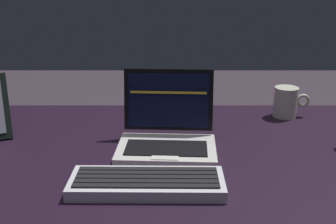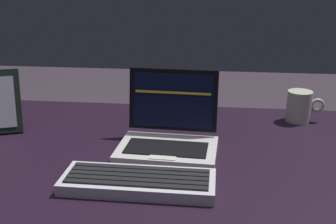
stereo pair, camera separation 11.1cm
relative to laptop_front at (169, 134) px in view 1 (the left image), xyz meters
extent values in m
cube|color=black|center=(0.10, -0.05, -0.05)|extent=(1.69, 0.84, 0.03)
cube|color=silver|center=(0.00, -0.03, -0.03)|extent=(0.27, 0.20, 0.02)
cube|color=black|center=(0.00, -0.04, -0.02)|extent=(0.22, 0.11, 0.00)
cube|color=silver|center=(-0.01, -0.10, -0.02)|extent=(0.07, 0.03, 0.00)
cube|color=black|center=(0.00, 0.07, 0.07)|extent=(0.25, 0.05, 0.17)
cube|color=black|center=(0.00, 0.07, 0.07)|extent=(0.22, 0.04, 0.15)
cube|color=yellow|center=(0.00, 0.07, 0.10)|extent=(0.21, 0.01, 0.01)
cube|color=silver|center=(-0.04, -0.23, -0.03)|extent=(0.34, 0.13, 0.03)
cube|color=black|center=(-0.04, -0.27, -0.01)|extent=(0.31, 0.02, 0.00)
cube|color=black|center=(-0.04, -0.25, -0.01)|extent=(0.31, 0.02, 0.00)
cube|color=black|center=(-0.04, -0.23, -0.01)|extent=(0.31, 0.02, 0.00)
cube|color=black|center=(-0.04, -0.21, -0.01)|extent=(0.31, 0.02, 0.00)
cube|color=black|center=(-0.04, -0.19, -0.01)|extent=(0.31, 0.02, 0.00)
cylinder|color=beige|center=(0.39, 0.25, 0.01)|extent=(0.08, 0.08, 0.10)
torus|color=beige|center=(0.44, 0.25, 0.01)|extent=(0.05, 0.01, 0.05)
camera|label=1|loc=(0.00, -1.06, 0.42)|focal=45.35mm
camera|label=2|loc=(0.11, -1.05, 0.42)|focal=45.35mm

